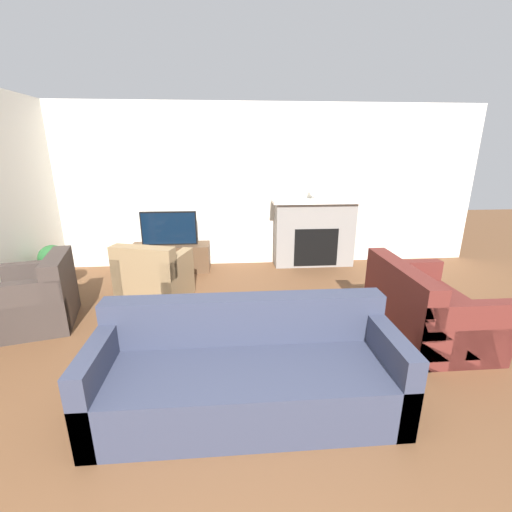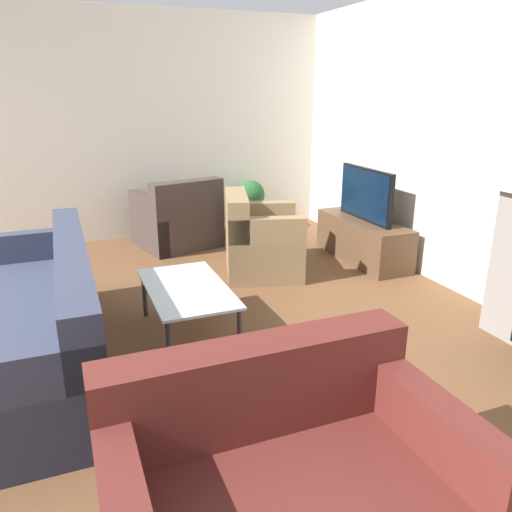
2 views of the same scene
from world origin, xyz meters
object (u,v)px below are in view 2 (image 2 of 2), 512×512
Objects in this scene: armchair_by_window at (178,221)px; armchair_accent at (259,244)px; potted_plant at (250,200)px; couch_sectional at (34,326)px; tv at (366,194)px; coffee_table at (187,292)px; couch_loveseat at (286,502)px.

armchair_by_window is 1.32m from armchair_accent.
couch_sectional is at bearing -44.16° from potted_plant.
tv reaches higher than armchair_accent.
coffee_table is at bearing -64.65° from tv.
tv is 1.33× the size of potted_plant.
potted_plant is (-2.59, 1.50, 0.05)m from coffee_table.
armchair_accent is at bearing 136.83° from coffee_table.
armchair_accent reaches higher than coffee_table.
couch_sectional is 2.19m from couch_loveseat.
potted_plant is at bearing -154.59° from tv.
couch_sectional is 1.73× the size of couch_loveseat.
armchair_accent is 0.97× the size of coffee_table.
tv is at bearing -75.12° from armchair_accent.
potted_plant is at bearing -178.03° from armchair_by_window.
coffee_table is at bearing 64.18° from armchair_by_window.
armchair_by_window is 1.03× the size of armchair_accent.
armchair_by_window is 1.50× the size of potted_plant.
armchair_by_window is 2.34m from coffee_table.
potted_plant is (-1.53, -0.73, -0.32)m from tv.
armchair_accent is at bearing 100.60° from armchair_by_window.
couch_sectional is (1.10, -3.28, -0.44)m from tv.
couch_loveseat is 4.89m from potted_plant.
tv reaches higher than coffee_table.
armchair_accent is at bearing -17.65° from potted_plant.
armchair_by_window is at bearing 41.41° from armchair_accent.
couch_sectional is 3.67m from potted_plant.
couch_loveseat is 1.97× the size of potted_plant.
potted_plant is at bearing 70.63° from couch_loveseat.
couch_sectional and armchair_accent have the same top height.
couch_sectional is 2.26× the size of armchair_by_window.
tv is 1.28m from armchair_accent.
armchair_by_window reaches higher than potted_plant.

